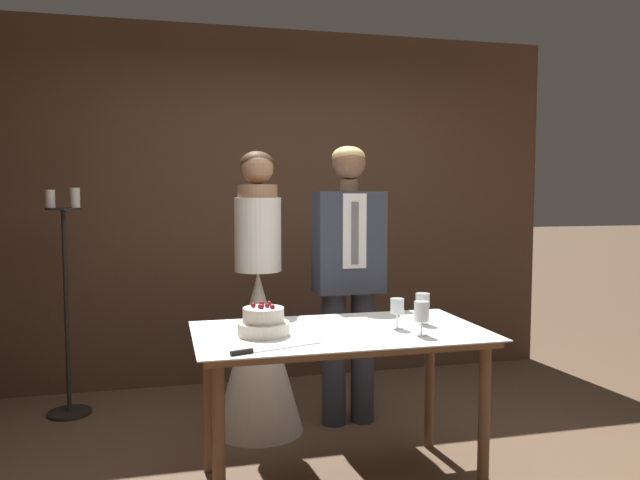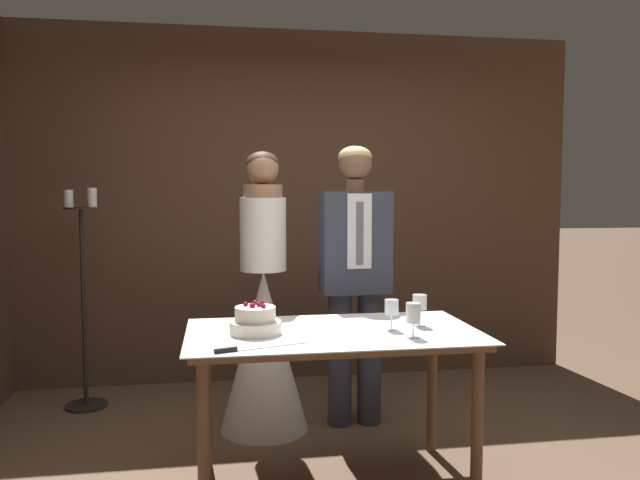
{
  "view_description": "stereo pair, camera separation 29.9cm",
  "coord_description": "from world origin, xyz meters",
  "px_view_note": "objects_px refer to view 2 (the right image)",
  "views": [
    {
      "loc": [
        -0.89,
        -2.7,
        1.47
      ],
      "look_at": [
        -0.05,
        0.61,
        1.2
      ],
      "focal_mm": 35.0,
      "sensor_mm": 36.0,
      "label": 1
    },
    {
      "loc": [
        -0.6,
        -2.76,
        1.47
      ],
      "look_at": [
        -0.05,
        0.61,
        1.2
      ],
      "focal_mm": 35.0,
      "sensor_mm": 36.0,
      "label": 2
    }
  ],
  "objects_px": {
    "cake_table": "(333,349)",
    "bride": "(264,330)",
    "cake_knife": "(244,349)",
    "candle_stand": "(84,308)",
    "tiered_cake": "(255,322)",
    "wine_glass_far": "(413,314)",
    "wine_glass_near": "(420,304)",
    "wine_glass_middle": "(392,308)",
    "groom": "(355,269)"
  },
  "relations": [
    {
      "from": "cake_knife",
      "to": "wine_glass_near",
      "type": "height_order",
      "value": "wine_glass_near"
    },
    {
      "from": "wine_glass_far",
      "to": "groom",
      "type": "distance_m",
      "value": 1.0
    },
    {
      "from": "wine_glass_middle",
      "to": "wine_glass_far",
      "type": "height_order",
      "value": "wine_glass_far"
    },
    {
      "from": "bride",
      "to": "candle_stand",
      "type": "xyz_separation_m",
      "value": [
        -1.17,
        0.59,
        0.06
      ]
    },
    {
      "from": "cake_knife",
      "to": "bride",
      "type": "xyz_separation_m",
      "value": [
        0.16,
        1.1,
        -0.17
      ]
    },
    {
      "from": "wine_glass_middle",
      "to": "candle_stand",
      "type": "xyz_separation_m",
      "value": [
        -1.74,
        1.41,
        -0.21
      ]
    },
    {
      "from": "wine_glass_middle",
      "to": "cake_knife",
      "type": "bearing_deg",
      "value": -159.18
    },
    {
      "from": "bride",
      "to": "groom",
      "type": "distance_m",
      "value": 0.67
    },
    {
      "from": "cake_table",
      "to": "tiered_cake",
      "type": "relative_size",
      "value": 5.75
    },
    {
      "from": "cake_table",
      "to": "cake_knife",
      "type": "xyz_separation_m",
      "value": [
        -0.45,
        -0.31,
        0.1
      ]
    },
    {
      "from": "candle_stand",
      "to": "tiered_cake",
      "type": "bearing_deg",
      "value": -52.22
    },
    {
      "from": "wine_glass_middle",
      "to": "candle_stand",
      "type": "relative_size",
      "value": 0.1
    },
    {
      "from": "groom",
      "to": "cake_knife",
      "type": "bearing_deg",
      "value": -123.56
    },
    {
      "from": "wine_glass_near",
      "to": "bride",
      "type": "xyz_separation_m",
      "value": [
        -0.74,
        0.76,
        -0.27
      ]
    },
    {
      "from": "tiered_cake",
      "to": "wine_glass_near",
      "type": "bearing_deg",
      "value": 2.84
    },
    {
      "from": "tiered_cake",
      "to": "wine_glass_near",
      "type": "relative_size",
      "value": 1.54
    },
    {
      "from": "cake_table",
      "to": "bride",
      "type": "xyz_separation_m",
      "value": [
        -0.28,
        0.79,
        -0.07
      ]
    },
    {
      "from": "cake_table",
      "to": "groom",
      "type": "xyz_separation_m",
      "value": [
        0.28,
        0.79,
        0.29
      ]
    },
    {
      "from": "tiered_cake",
      "to": "wine_glass_far",
      "type": "relative_size",
      "value": 1.52
    },
    {
      "from": "wine_glass_far",
      "to": "bride",
      "type": "distance_m",
      "value": 1.21
    },
    {
      "from": "candle_stand",
      "to": "wine_glass_far",
      "type": "bearing_deg",
      "value": -41.26
    },
    {
      "from": "cake_table",
      "to": "wine_glass_far",
      "type": "height_order",
      "value": "wine_glass_far"
    },
    {
      "from": "cake_knife",
      "to": "cake_table",
      "type": "bearing_deg",
      "value": 17.57
    },
    {
      "from": "wine_glass_far",
      "to": "bride",
      "type": "bearing_deg",
      "value": 122.46
    },
    {
      "from": "wine_glass_middle",
      "to": "groom",
      "type": "height_order",
      "value": "groom"
    },
    {
      "from": "cake_table",
      "to": "bride",
      "type": "bearing_deg",
      "value": 109.79
    },
    {
      "from": "cake_table",
      "to": "wine_glass_near",
      "type": "xyz_separation_m",
      "value": [
        0.45,
        0.03,
        0.2
      ]
    },
    {
      "from": "bride",
      "to": "groom",
      "type": "bearing_deg",
      "value": -0.05
    },
    {
      "from": "wine_glass_middle",
      "to": "candle_stand",
      "type": "bearing_deg",
      "value": 141.01
    },
    {
      "from": "bride",
      "to": "tiered_cake",
      "type": "bearing_deg",
      "value": -96.87
    },
    {
      "from": "wine_glass_middle",
      "to": "bride",
      "type": "relative_size",
      "value": 0.09
    },
    {
      "from": "bride",
      "to": "wine_glass_near",
      "type": "bearing_deg",
      "value": -45.64
    },
    {
      "from": "tiered_cake",
      "to": "wine_glass_middle",
      "type": "relative_size",
      "value": 1.63
    },
    {
      "from": "wine_glass_far",
      "to": "tiered_cake",
      "type": "bearing_deg",
      "value": 165.05
    },
    {
      "from": "tiered_cake",
      "to": "cake_knife",
      "type": "relative_size",
      "value": 0.58
    },
    {
      "from": "cake_knife",
      "to": "wine_glass_middle",
      "type": "distance_m",
      "value": 0.79
    },
    {
      "from": "wine_glass_near",
      "to": "wine_glass_middle",
      "type": "xyz_separation_m",
      "value": [
        -0.17,
        -0.07,
        -0.0
      ]
    },
    {
      "from": "cake_table",
      "to": "cake_knife",
      "type": "bearing_deg",
      "value": -145.07
    },
    {
      "from": "tiered_cake",
      "to": "bride",
      "type": "relative_size",
      "value": 0.15
    },
    {
      "from": "tiered_cake",
      "to": "groom",
      "type": "xyz_separation_m",
      "value": [
        0.67,
        0.8,
        0.14
      ]
    },
    {
      "from": "wine_glass_middle",
      "to": "bride",
      "type": "bearing_deg",
      "value": 124.85
    },
    {
      "from": "wine_glass_near",
      "to": "candle_stand",
      "type": "height_order",
      "value": "candle_stand"
    },
    {
      "from": "wine_glass_far",
      "to": "bride",
      "type": "height_order",
      "value": "bride"
    },
    {
      "from": "cake_table",
      "to": "wine_glass_far",
      "type": "bearing_deg",
      "value": -30.1
    },
    {
      "from": "cake_knife",
      "to": "wine_glass_far",
      "type": "distance_m",
      "value": 0.81
    },
    {
      "from": "wine_glass_middle",
      "to": "wine_glass_far",
      "type": "relative_size",
      "value": 0.93
    },
    {
      "from": "tiered_cake",
      "to": "bride",
      "type": "height_order",
      "value": "bride"
    },
    {
      "from": "tiered_cake",
      "to": "wine_glass_middle",
      "type": "distance_m",
      "value": 0.67
    },
    {
      "from": "tiered_cake",
      "to": "cake_knife",
      "type": "bearing_deg",
      "value": -102.19
    },
    {
      "from": "cake_table",
      "to": "cake_knife",
      "type": "distance_m",
      "value": 0.55
    }
  ]
}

